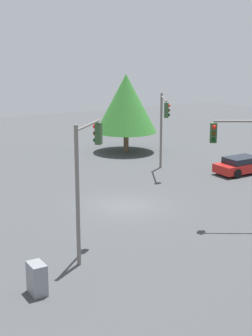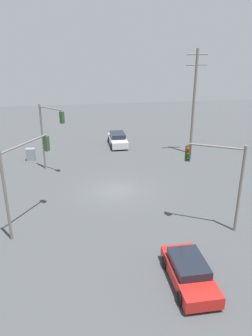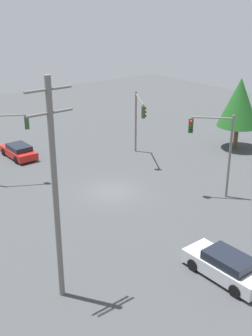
# 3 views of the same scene
# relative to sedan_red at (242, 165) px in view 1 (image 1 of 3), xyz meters

# --- Properties ---
(ground_plane) EXTENTS (80.00, 80.00, 0.00)m
(ground_plane) POSITION_rel_sedan_red_xyz_m (-2.29, 11.61, -0.63)
(ground_plane) COLOR #424447
(sedan_red) EXTENTS (1.99, 4.43, 1.29)m
(sedan_red) POSITION_rel_sedan_red_xyz_m (0.00, 0.00, 0.00)
(sedan_red) COLOR red
(sedan_red) RESTS_ON ground_plane
(traffic_signal_main) EXTENTS (3.30, 1.95, 5.88)m
(traffic_signal_main) POSITION_rel_sedan_red_xyz_m (3.41, 4.96, 3.40)
(traffic_signal_main) COLOR slate
(traffic_signal_main) RESTS_ON ground_plane
(traffic_signal_aux) EXTENTS (2.35, 2.44, 6.34)m
(traffic_signal_aux) POSITION_rel_sedan_red_xyz_m (-7.65, 16.91, 3.66)
(traffic_signal_aux) COLOR slate
(traffic_signal_aux) RESTS_ON ground_plane
(electrical_cabinet) EXTENTS (0.91, 0.59, 1.28)m
(electrical_cabinet) POSITION_rel_sedan_red_xyz_m (-10.09, 20.37, 0.01)
(electrical_cabinet) COLOR gray
(electrical_cabinet) RESTS_ON ground_plane
(tree_right) EXTENTS (5.50, 5.50, 6.96)m
(tree_right) POSITION_rel_sedan_red_xyz_m (11.28, 3.52, 3.74)
(tree_right) COLOR brown
(tree_right) RESTS_ON ground_plane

